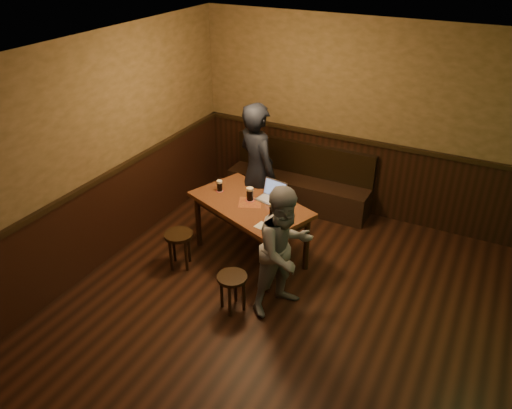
{
  "coord_description": "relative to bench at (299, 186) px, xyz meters",
  "views": [
    {
      "loc": [
        1.7,
        -3.57,
        3.83
      ],
      "look_at": [
        -0.72,
        1.07,
        0.86
      ],
      "focal_mm": 35.0,
      "sensor_mm": 36.0,
      "label": 1
    }
  ],
  "objects": [
    {
      "name": "pub_table",
      "position": [
        0.0,
        -1.58,
        0.38
      ],
      "size": [
        1.71,
        1.34,
        0.81
      ],
      "rotation": [
        0.0,
        0.0,
        -0.37
      ],
      "color": "#592A19",
      "rests_on": "ground"
    },
    {
      "name": "pint_mid",
      "position": [
        -0.03,
        -1.53,
        0.58
      ],
      "size": [
        0.11,
        0.11,
        0.18
      ],
      "color": "#B4162C",
      "rests_on": "pub_table"
    },
    {
      "name": "menu",
      "position": [
        0.42,
        -2.0,
        0.49
      ],
      "size": [
        0.24,
        0.19,
        0.0
      ],
      "primitive_type": "cube",
      "rotation": [
        0.0,
        0.0,
        -0.19
      ],
      "color": "silver",
      "rests_on": "pub_table"
    },
    {
      "name": "bench",
      "position": [
        0.0,
        0.0,
        0.0
      ],
      "size": [
        2.2,
        0.5,
        0.95
      ],
      "color": "black",
      "rests_on": "ground"
    },
    {
      "name": "stool_left",
      "position": [
        -0.69,
        -2.18,
        0.08
      ],
      "size": [
        0.46,
        0.46,
        0.48
      ],
      "rotation": [
        0.0,
        0.0,
        -0.37
      ],
      "color": "black",
      "rests_on": "ground"
    },
    {
      "name": "room",
      "position": [
        0.85,
        -2.53,
        0.89
      ],
      "size": [
        5.04,
        6.04,
        2.84
      ],
      "color": "black",
      "rests_on": "ground"
    },
    {
      "name": "pint_right",
      "position": [
        0.38,
        -1.74,
        0.57
      ],
      "size": [
        0.11,
        0.11,
        0.17
      ],
      "color": "#B4162C",
      "rests_on": "pub_table"
    },
    {
      "name": "person_grey",
      "position": [
        0.79,
        -2.27,
        0.44
      ],
      "size": [
        0.84,
        0.91,
        1.51
      ],
      "primitive_type": "imported",
      "rotation": [
        0.0,
        0.0,
        1.1
      ],
      "color": "gray",
      "rests_on": "ground"
    },
    {
      "name": "laptop",
      "position": [
        0.2,
        -1.38,
        0.55
      ],
      "size": [
        0.37,
        0.32,
        0.23
      ],
      "rotation": [
        0.0,
        0.0,
        -0.18
      ],
      "color": "silver",
      "rests_on": "pub_table"
    },
    {
      "name": "stool_right",
      "position": [
        0.3,
        -2.57,
        0.05
      ],
      "size": [
        0.41,
        0.41,
        0.45
      ],
      "rotation": [
        0.0,
        0.0,
        0.26
      ],
      "color": "black",
      "rests_on": "ground"
    },
    {
      "name": "person_suit",
      "position": [
        -0.18,
        -1.04,
        0.64
      ],
      "size": [
        0.83,
        0.73,
        1.9
      ],
      "primitive_type": "imported",
      "rotation": [
        0.0,
        0.0,
        2.63
      ],
      "color": "black",
      "rests_on": "ground"
    },
    {
      "name": "pint_left",
      "position": [
        -0.49,
        -1.49,
        0.57
      ],
      "size": [
        0.1,
        0.1,
        0.15
      ],
      "color": "#B4162C",
      "rests_on": "pub_table"
    }
  ]
}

